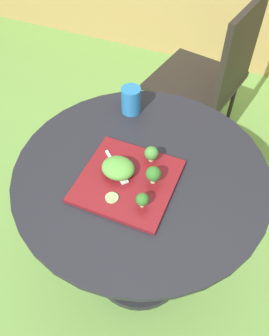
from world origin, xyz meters
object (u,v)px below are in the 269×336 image
salad_plate (127,181)px  drinking_glass (131,101)px  patio_chair (213,71)px  fork (117,170)px

salad_plate → drinking_glass: (-0.13, 0.32, 0.04)m
patio_chair → salad_plate: (-0.06, -0.97, 0.18)m
patio_chair → salad_plate: bearing=-93.6°
salad_plate → drinking_glass: bearing=111.3°
drinking_glass → fork: (0.08, -0.30, -0.03)m
drinking_glass → fork: drinking_glass is taller
patio_chair → fork: bearing=-96.4°
fork → drinking_glass: bearing=105.1°
drinking_glass → fork: bearing=-74.9°
patio_chair → drinking_glass: size_ratio=8.77×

